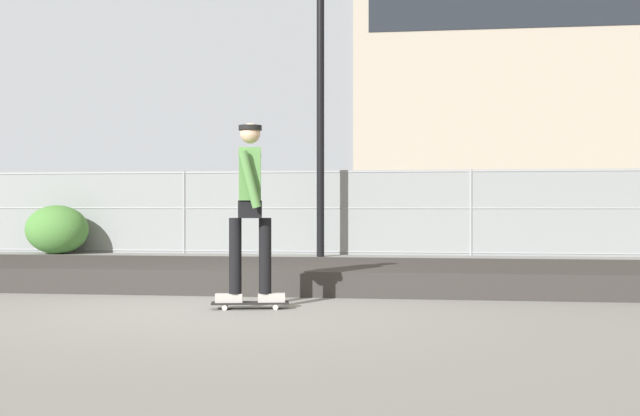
% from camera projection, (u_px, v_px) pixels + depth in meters
% --- Properties ---
extents(ground_plane, '(120.00, 120.00, 0.00)m').
position_uv_depth(ground_plane, '(216.00, 310.00, 7.91)').
color(ground_plane, slate).
extents(gravel_berm, '(14.46, 2.57, 0.30)m').
position_uv_depth(gravel_berm, '(264.00, 274.00, 10.34)').
color(gravel_berm, '#33302D').
rests_on(gravel_berm, ground_plane).
extents(skateboard, '(0.82, 0.35, 0.07)m').
position_uv_depth(skateboard, '(250.00, 303.00, 8.00)').
color(skateboard, black).
rests_on(skateboard, ground_plane).
extents(skater, '(0.73, 0.61, 1.85)m').
position_uv_depth(skater, '(250.00, 199.00, 8.00)').
color(skater, '#B2ADA8').
rests_on(skater, skateboard).
extents(chain_fence, '(19.10, 0.06, 1.85)m').
position_uv_depth(chain_fence, '(324.00, 212.00, 16.96)').
color(chain_fence, gray).
rests_on(chain_fence, ground_plane).
extents(street_lamp, '(0.44, 0.44, 7.22)m').
position_uv_depth(street_lamp, '(320.00, 44.00, 16.18)').
color(street_lamp, black).
rests_on(street_lamp, ground_plane).
extents(parked_car_near, '(4.47, 2.09, 1.66)m').
position_uv_depth(parked_car_near, '(242.00, 215.00, 19.97)').
color(parked_car_near, '#B7BABF').
rests_on(parked_car_near, ground_plane).
extents(library_building, '(22.96, 11.66, 24.87)m').
position_uv_depth(library_building, '(214.00, 20.00, 47.22)').
color(library_building, slate).
rests_on(library_building, ground_plane).
extents(office_block, '(20.00, 13.12, 18.19)m').
position_uv_depth(office_block, '(533.00, 69.00, 45.17)').
color(office_block, '#9E9384').
rests_on(office_block, ground_plane).
extents(shrub_left, '(1.40, 1.15, 1.08)m').
position_uv_depth(shrub_left, '(57.00, 230.00, 17.15)').
color(shrub_left, '#477F38').
rests_on(shrub_left, ground_plane).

